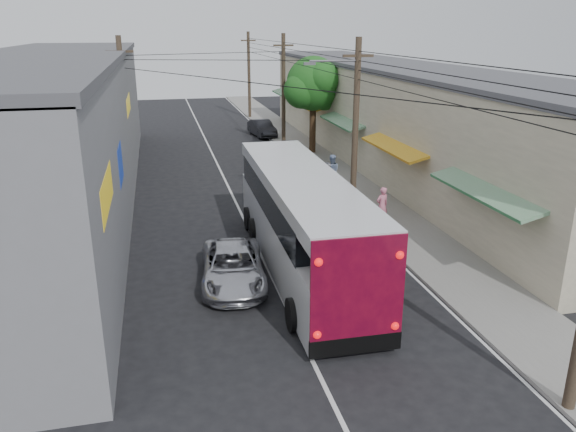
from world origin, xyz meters
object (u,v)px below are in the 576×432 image
Objects in this scene: parked_car_mid at (293,154)px; pedestrian_near at (382,205)px; jeepney at (233,267)px; pedestrian_far at (332,171)px; coach_bus at (301,220)px; parked_suv at (327,196)px; parked_car_far at (262,128)px.

parked_car_mid is 2.88× the size of pedestrian_near.
parked_car_mid is (6.00, 16.17, 0.18)m from jeepney.
pedestrian_far is at bearing -100.88° from pedestrian_near.
pedestrian_far reaches higher than jeepney.
coach_bus reaches higher than parked_suv.
pedestrian_far is (4.20, 9.75, -0.81)m from coach_bus.
coach_bus is 6.82× the size of pedestrian_far.
coach_bus is 2.98m from jeepney.
jeepney is 0.95× the size of parked_car_mid.
parked_suv reaches higher than parked_car_far.
jeepney is at bearing -109.89° from parked_car_far.
parked_car_mid is 11.84m from pedestrian_near.
pedestrian_far reaches higher than parked_car_far.
pedestrian_far is at bearing 69.01° from parked_suv.
coach_bus is 7.40× the size of pedestrian_near.
coach_bus is 2.57× the size of parked_car_mid.
parked_car_far is at bearing 82.83° from jeepney.
jeepney is 8.42m from parked_suv.
pedestrian_far is (6.80, 10.56, 0.39)m from jeepney.
parked_car_mid is at bearing -97.28° from parked_car_far.
pedestrian_far is at bearing -85.41° from parked_car_mid.
coach_bus is 15.77m from parked_car_mid.
parked_car_far is 22.46m from pedestrian_near.
parked_car_mid is at bearing 85.25° from parked_suv.
pedestrian_far is (-0.40, 6.17, 0.07)m from pedestrian_near.
pedestrian_far is (1.50, 4.03, 0.12)m from parked_suv.
pedestrian_far reaches higher than pedestrian_near.
parked_car_far is at bearing -75.48° from pedestrian_far.
parked_car_far is at bearing 86.48° from parked_car_mid.
coach_bus is at bearing -115.91° from parked_suv.
parked_suv is at bearing 65.52° from coach_bus.
jeepney is at bearing -113.87° from parked_car_mid.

